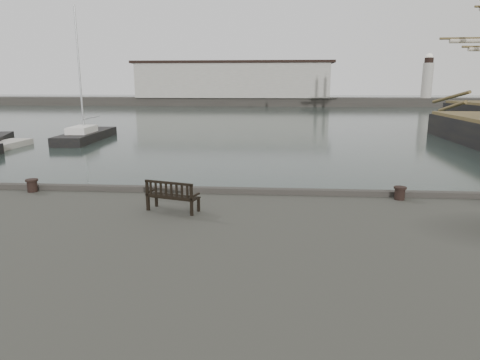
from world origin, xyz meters
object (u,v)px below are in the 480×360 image
Objects in this scene: bench at (173,202)px; bollard_right at (400,193)px; bollard_left at (32,185)px; yacht_d at (87,138)px.

bench is 3.90× the size of bollard_right.
bench is at bearing -19.40° from bollard_left.
bench is 31.05m from yacht_d.
bollard_left is (-5.36, 1.89, -0.06)m from bench.
yacht_d is at bearing 130.54° from bollard_right.
bollard_left is 1.05× the size of bollard_right.
yacht_d is (-14.78, 27.26, -1.61)m from bench.
yacht_d is at bearing 135.54° from bench.
bollard_left is 12.33m from bollard_right.
bollard_right is (6.96, 1.84, -0.07)m from bench.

